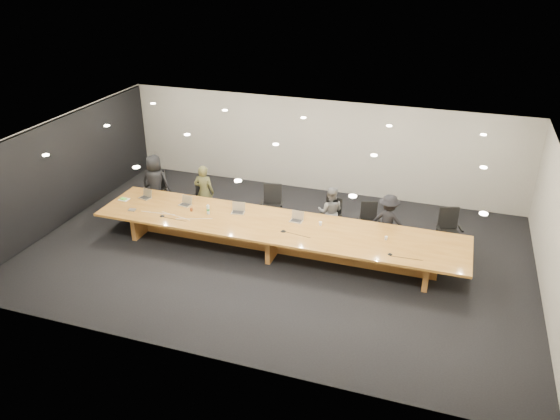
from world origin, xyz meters
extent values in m
plane|color=black|center=(0.00, 0.00, 0.00)|extent=(12.00, 12.00, 0.00)
cube|color=beige|center=(0.00, 4.00, 1.40)|extent=(12.00, 0.02, 2.80)
cube|color=black|center=(-5.94, 0.00, 1.37)|extent=(0.08, 7.84, 2.74)
cube|color=brown|center=(0.00, 0.00, 0.72)|extent=(9.00, 1.80, 0.06)
cube|color=brown|center=(0.00, 0.00, 0.34)|extent=(7.65, 0.15, 0.69)
cube|color=brown|center=(-3.60, 0.00, 0.34)|extent=(0.12, 1.26, 0.69)
cube|color=brown|center=(0.00, 0.00, 0.34)|extent=(0.12, 1.26, 0.69)
cube|color=brown|center=(3.60, 0.00, 0.34)|extent=(0.12, 1.26, 0.69)
imported|color=black|center=(-3.97, 1.20, 0.81)|extent=(0.87, 0.64, 1.62)
imported|color=#3C3C21|center=(-2.46, 1.17, 0.76)|extent=(0.59, 0.41, 1.52)
imported|color=#565759|center=(1.04, 1.24, 0.67)|extent=(0.71, 0.59, 1.35)
imported|color=black|center=(2.51, 1.12, 0.70)|extent=(0.96, 0.63, 1.40)
cylinder|color=#B4C5C0|center=(-1.79, 0.01, 0.87)|extent=(0.10, 0.10, 0.23)
cylinder|color=brown|center=(-2.26, 0.02, 0.79)|extent=(0.08, 0.08, 0.09)
cone|color=white|center=(1.02, 0.30, 0.80)|extent=(0.08, 0.08, 0.09)
cone|color=silver|center=(2.61, 0.09, 0.79)|extent=(0.09, 0.09, 0.08)
cube|color=silver|center=(-4.25, 0.07, 0.76)|extent=(0.26, 0.21, 0.01)
cube|color=#57C735|center=(-4.26, 0.06, 0.78)|extent=(0.19, 0.13, 0.03)
cube|color=#A1A2A6|center=(-3.70, -0.42, 0.76)|extent=(0.19, 0.16, 0.03)
cone|color=black|center=(-2.81, -0.47, 0.77)|extent=(0.16, 0.16, 0.03)
cone|color=black|center=(0.27, -0.28, 0.77)|extent=(0.17, 0.17, 0.03)
cone|color=black|center=(2.79, -0.54, 0.76)|extent=(0.12, 0.12, 0.03)
camera|label=1|loc=(3.77, -10.95, 6.78)|focal=35.00mm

